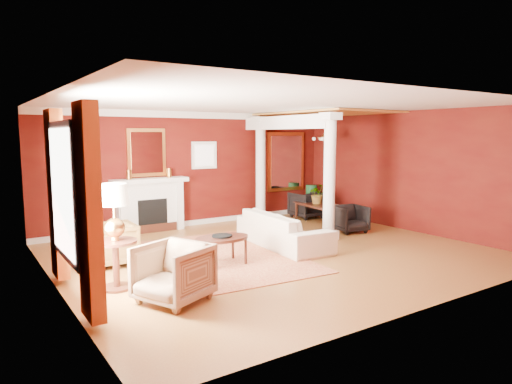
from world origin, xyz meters
TOP-DOWN VIEW (x-y plane):
  - ground at (0.00, 0.00)m, footprint 8.00×8.00m
  - room_shell at (0.00, 0.00)m, footprint 8.04×7.04m
  - fireplace at (-1.30, 3.32)m, footprint 1.85×0.42m
  - overmantel_mirror at (-1.30, 3.45)m, footprint 0.95×0.07m
  - flank_window_left at (-2.85, 3.46)m, footprint 0.70×0.07m
  - flank_window_right at (0.25, 3.46)m, footprint 0.70×0.07m
  - left_window at (-3.89, -0.60)m, footprint 0.21×2.55m
  - column_front at (1.70, 0.30)m, footprint 0.36×0.36m
  - column_back at (1.70, 3.00)m, footprint 0.36×0.36m
  - header_beam at (1.70, 1.90)m, footprint 0.30×3.20m
  - amber_ceiling at (2.85, 1.75)m, footprint 2.30×3.40m
  - dining_mirror at (2.90, 3.45)m, footprint 1.30×0.07m
  - chandelier at (2.90, 1.80)m, footprint 0.60×0.62m
  - crown_trim at (0.00, 3.46)m, footprint 8.00×0.08m
  - base_trim at (0.00, 3.46)m, footprint 8.00×0.08m
  - rug at (-1.16, 0.34)m, footprint 3.19×4.07m
  - sofa at (0.47, 0.36)m, footprint 0.90×2.48m
  - armchair_leopard at (-2.94, 0.92)m, footprint 0.79×0.84m
  - armchair_stripe at (-2.74, -1.38)m, footprint 1.11×1.13m
  - coffee_table at (-1.28, -0.17)m, footprint 1.01×1.01m
  - coffee_book at (-1.26, -0.18)m, footprint 0.14×0.10m
  - side_table at (-3.24, -0.41)m, footprint 0.64×0.64m
  - dining_table at (2.88, 1.89)m, footprint 0.64×1.47m
  - dining_chair_near at (2.65, 0.57)m, footprint 0.79×0.76m
  - dining_chair_far at (3.03, 2.66)m, footprint 0.79×0.74m
  - green_urn at (3.50, 3.00)m, footprint 0.37×0.37m
  - potted_plant at (2.82, 1.94)m, footprint 0.64×0.67m

SIDE VIEW (x-z plane):
  - ground at x=0.00m, z-range 0.00..0.00m
  - rug at x=-1.16m, z-range 0.00..0.02m
  - base_trim at x=0.00m, z-range 0.00..0.12m
  - green_urn at x=3.50m, z-range -0.10..0.79m
  - dining_chair_near at x=2.65m, z-range 0.00..0.71m
  - dining_table at x=2.88m, z-range 0.00..0.79m
  - dining_chair_far at x=3.03m, z-range 0.00..0.81m
  - armchair_leopard at x=-2.94m, z-range 0.00..0.83m
  - armchair_stripe at x=-2.74m, z-range 0.00..0.90m
  - coffee_table at x=-1.28m, z-range 0.21..0.72m
  - sofa at x=0.47m, z-range 0.00..0.95m
  - coffee_book at x=-1.26m, z-range 0.51..0.73m
  - fireplace at x=-1.30m, z-range 0.00..1.29m
  - potted_plant at x=2.82m, z-range 0.79..1.21m
  - side_table at x=-3.24m, z-range 0.29..1.89m
  - left_window at x=-3.89m, z-range 0.12..2.72m
  - column_front at x=1.70m, z-range 0.03..2.83m
  - column_back at x=1.70m, z-range 0.03..2.83m
  - dining_mirror at x=2.90m, z-range 0.70..2.40m
  - flank_window_left at x=-2.85m, z-range 1.45..2.15m
  - flank_window_right at x=0.25m, z-range 1.45..2.15m
  - overmantel_mirror at x=-1.30m, z-range 1.33..2.47m
  - room_shell at x=0.00m, z-range 0.56..3.48m
  - chandelier at x=2.90m, z-range 1.87..2.62m
  - header_beam at x=1.70m, z-range 2.46..2.78m
  - crown_trim at x=0.00m, z-range 2.74..2.90m
  - amber_ceiling at x=2.85m, z-range 2.85..2.89m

